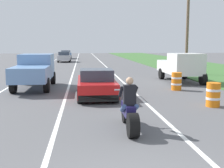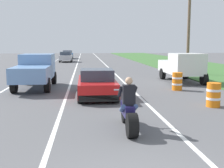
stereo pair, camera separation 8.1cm
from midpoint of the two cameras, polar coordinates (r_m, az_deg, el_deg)
The scene contains 12 objects.
lane_stripe_left_solid at distance 24.38m, azimuth -16.17°, elevation 1.66°, with size 0.14×120.00×0.01m, color white.
lane_stripe_right_solid at distance 24.13m, azimuth 0.89°, elevation 1.91°, with size 0.14×120.00×0.01m, color white.
lane_stripe_centre_dashed at distance 23.99m, azimuth -7.69°, elevation 1.81°, with size 0.14×120.00×0.01m, color white.
motorcycle_with_rider at distance 8.38m, azimuth 3.68°, elevation -5.59°, with size 0.70×2.21×1.62m.
sports_car_red at distance 13.95m, azimuth -2.93°, elevation 0.03°, with size 1.84×4.30×1.37m.
pickup_truck_left_lane_light_blue at distance 17.09m, azimuth -15.09°, elevation 2.84°, with size 2.02×4.80×1.98m.
pickup_truck_right_shoulder_white at distance 19.98m, azimuth 14.01°, elevation 3.59°, with size 2.02×4.80×1.98m.
utility_pole_roadside at distance 25.00m, azimuth 15.34°, elevation 11.44°, with size 0.24×0.24×8.37m, color brown.
construction_barrel_nearest at distance 12.38m, azimuth 20.00°, elevation -2.05°, with size 0.58×0.58×1.00m.
construction_barrel_mid at distance 16.29m, azimuth 13.17°, elevation 0.54°, with size 0.58×0.58×1.00m.
distant_car_far_ahead at distance 42.34m, azimuth -9.24°, elevation 5.47°, with size 1.80×4.00×1.50m.
distant_car_further_ahead at distance 51.88m, azimuth -8.89°, elevation 5.92°, with size 1.80×4.00×1.50m.
Camera 2 is at (-0.89, -3.84, 2.56)m, focal length 45.27 mm.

